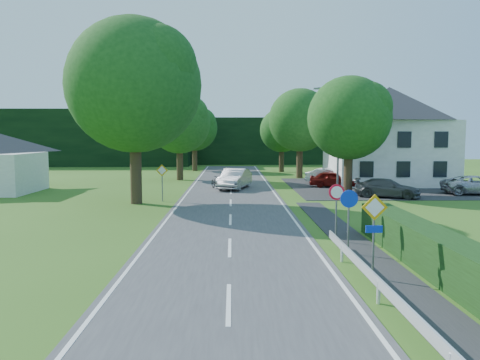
{
  "coord_description": "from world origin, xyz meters",
  "views": [
    {
      "loc": [
        0.09,
        -5.61,
        4.31
      ],
      "look_at": [
        0.49,
        17.54,
        2.11
      ],
      "focal_mm": 35.0,
      "sensor_mm": 36.0,
      "label": 1
    }
  ],
  "objects_px": {
    "motorcycle": "(216,182)",
    "parked_car_grey": "(387,188)",
    "parked_car_silver_b": "(477,185)",
    "parked_car_red": "(333,179)",
    "parked_car_silver_a": "(329,176)",
    "moving_car": "(235,179)",
    "streetlight": "(337,134)",
    "parasol": "(348,177)"
  },
  "relations": [
    {
      "from": "motorcycle",
      "to": "parked_car_grey",
      "type": "relative_size",
      "value": 0.46
    },
    {
      "from": "parked_car_silver_b",
      "to": "parked_car_grey",
      "type": "bearing_deg",
      "value": 106.85
    },
    {
      "from": "parked_car_red",
      "to": "parked_car_silver_b",
      "type": "height_order",
      "value": "parked_car_silver_b"
    },
    {
      "from": "parked_car_silver_a",
      "to": "parked_car_silver_b",
      "type": "height_order",
      "value": "parked_car_silver_a"
    },
    {
      "from": "parked_car_grey",
      "to": "moving_car",
      "type": "bearing_deg",
      "value": 85.55
    },
    {
      "from": "moving_car",
      "to": "streetlight",
      "type": "bearing_deg",
      "value": 2.61
    },
    {
      "from": "streetlight",
      "to": "parked_car_silver_a",
      "type": "height_order",
      "value": "streetlight"
    },
    {
      "from": "parked_car_red",
      "to": "parked_car_silver_b",
      "type": "relative_size",
      "value": 0.79
    },
    {
      "from": "moving_car",
      "to": "parked_car_red",
      "type": "xyz_separation_m",
      "value": [
        8.21,
        1.17,
        -0.16
      ]
    },
    {
      "from": "motorcycle",
      "to": "parked_car_red",
      "type": "xyz_separation_m",
      "value": [
        9.71,
        1.07,
        0.12
      ]
    },
    {
      "from": "moving_car",
      "to": "parked_car_grey",
      "type": "bearing_deg",
      "value": -10.85
    },
    {
      "from": "parked_car_red",
      "to": "parked_car_grey",
      "type": "height_order",
      "value": "parked_car_red"
    },
    {
      "from": "streetlight",
      "to": "parked_car_silver_b",
      "type": "bearing_deg",
      "value": -11.38
    },
    {
      "from": "motorcycle",
      "to": "parked_car_red",
      "type": "bearing_deg",
      "value": -15.04
    },
    {
      "from": "parked_car_red",
      "to": "parasol",
      "type": "bearing_deg",
      "value": -98.41
    },
    {
      "from": "streetlight",
      "to": "moving_car",
      "type": "bearing_deg",
      "value": 166.72
    },
    {
      "from": "streetlight",
      "to": "moving_car",
      "type": "xyz_separation_m",
      "value": [
        -7.76,
        1.83,
        -3.61
      ]
    },
    {
      "from": "parked_car_silver_a",
      "to": "parked_car_silver_b",
      "type": "relative_size",
      "value": 0.84
    },
    {
      "from": "motorcycle",
      "to": "parasol",
      "type": "relative_size",
      "value": 1.07
    },
    {
      "from": "streetlight",
      "to": "parked_car_red",
      "type": "distance_m",
      "value": 4.84
    },
    {
      "from": "moving_car",
      "to": "parked_car_silver_a",
      "type": "relative_size",
      "value": 1.2
    },
    {
      "from": "streetlight",
      "to": "parked_car_red",
      "type": "relative_size",
      "value": 2.07
    },
    {
      "from": "parked_car_silver_b",
      "to": "parked_car_red",
      "type": "bearing_deg",
      "value": 67.18
    },
    {
      "from": "moving_car",
      "to": "motorcycle",
      "type": "bearing_deg",
      "value": -167.93
    },
    {
      "from": "parked_car_red",
      "to": "parasol",
      "type": "xyz_separation_m",
      "value": [
        1.11,
        -0.43,
        0.2
      ]
    },
    {
      "from": "parked_car_grey",
      "to": "parasol",
      "type": "distance_m",
      "value": 6.21
    },
    {
      "from": "moving_car",
      "to": "motorcycle",
      "type": "relative_size",
      "value": 2.41
    },
    {
      "from": "parked_car_red",
      "to": "parked_car_silver_a",
      "type": "distance_m",
      "value": 2.9
    },
    {
      "from": "streetlight",
      "to": "parked_car_silver_b",
      "type": "xyz_separation_m",
      "value": [
        9.94,
        -2.0,
        -3.74
      ]
    },
    {
      "from": "parked_car_silver_b",
      "to": "motorcycle",
      "type": "bearing_deg",
      "value": 83.37
    },
    {
      "from": "parked_car_red",
      "to": "parked_car_silver_b",
      "type": "xyz_separation_m",
      "value": [
        9.49,
        -5.0,
        0.02
      ]
    },
    {
      "from": "parked_car_silver_b",
      "to": "moving_car",
      "type": "bearing_deg",
      "value": 82.73
    },
    {
      "from": "parked_car_grey",
      "to": "motorcycle",
      "type": "bearing_deg",
      "value": 88.09
    },
    {
      "from": "parked_car_grey",
      "to": "parasol",
      "type": "relative_size",
      "value": 2.31
    },
    {
      "from": "parked_car_silver_a",
      "to": "parked_car_grey",
      "type": "distance_m",
      "value": 9.63
    },
    {
      "from": "motorcycle",
      "to": "parked_car_grey",
      "type": "distance_m",
      "value": 13.25
    },
    {
      "from": "streetlight",
      "to": "parked_car_silver_a",
      "type": "bearing_deg",
      "value": 83.32
    },
    {
      "from": "moving_car",
      "to": "parasol",
      "type": "xyz_separation_m",
      "value": [
        9.31,
        0.74,
        0.05
      ]
    },
    {
      "from": "streetlight",
      "to": "moving_car",
      "type": "height_order",
      "value": "streetlight"
    },
    {
      "from": "streetlight",
      "to": "motorcycle",
      "type": "xyz_separation_m",
      "value": [
        -9.26,
        1.93,
        -3.88
      ]
    },
    {
      "from": "parasol",
      "to": "parked_car_silver_a",
      "type": "bearing_deg",
      "value": 104.54
    },
    {
      "from": "parked_car_grey",
      "to": "parasol",
      "type": "bearing_deg",
      "value": 34.13
    }
  ]
}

